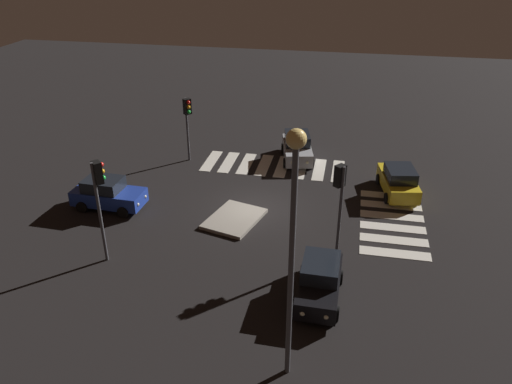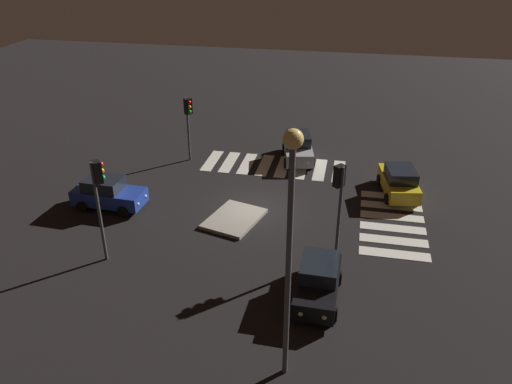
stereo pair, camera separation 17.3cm
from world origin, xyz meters
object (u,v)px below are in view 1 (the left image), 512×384
at_px(traffic_island, 234,219).
at_px(traffic_light_north, 187,114).
at_px(car_yellow, 398,181).
at_px(street_lamp, 293,223).
at_px(car_blue, 108,194).
at_px(car_silver, 297,147).
at_px(traffic_light_west, 99,187).
at_px(traffic_light_south, 339,189).
at_px(car_black, 320,281).

xyz_separation_m(traffic_island, traffic_light_north, (6.76, 4.50, 3.01)).
relative_size(traffic_island, car_yellow, 0.90).
xyz_separation_m(traffic_island, street_lamp, (-9.28, -4.01, 5.67)).
relative_size(car_blue, street_lamp, 0.45).
distance_m(car_blue, street_lamp, 15.15).
height_order(car_silver, car_yellow, car_silver).
relative_size(car_blue, traffic_light_west, 0.81).
height_order(traffic_island, street_lamp, street_lamp).
xyz_separation_m(traffic_light_west, traffic_light_north, (11.13, -0.19, -0.49)).
height_order(car_blue, traffic_light_north, traffic_light_north).
relative_size(traffic_light_west, traffic_light_south, 1.06).
distance_m(car_yellow, traffic_light_west, 15.98).
distance_m(traffic_island, car_silver, 8.57).
relative_size(traffic_light_west, traffic_light_north, 1.16).
distance_m(car_blue, car_yellow, 15.77).
bearing_deg(traffic_light_west, traffic_light_south, -33.70).
height_order(car_black, car_yellow, car_yellow).
bearing_deg(traffic_light_west, car_blue, 69.95).
height_order(car_black, traffic_light_north, traffic_light_north).
bearing_deg(street_lamp, traffic_light_south, -9.11).
xyz_separation_m(car_black, traffic_light_south, (3.01, -0.43, 2.60)).
bearing_deg(car_silver, traffic_light_south, 4.39).
bearing_deg(traffic_light_north, car_silver, 57.76).
bearing_deg(car_silver, traffic_light_west, -40.06).
height_order(traffic_island, car_silver, car_silver).
bearing_deg(car_yellow, car_silver, 49.23).
height_order(traffic_island, traffic_light_west, traffic_light_west).
relative_size(traffic_light_south, street_lamp, 0.52).
xyz_separation_m(car_blue, car_yellow, (4.54, -15.10, 0.01)).
bearing_deg(street_lamp, traffic_island, 23.40).
relative_size(car_black, car_yellow, 0.94).
bearing_deg(traffic_light_south, car_silver, -34.22).
bearing_deg(traffic_light_west, traffic_island, -3.19).
relative_size(traffic_island, traffic_light_south, 0.80).
distance_m(traffic_light_west, street_lamp, 10.23).
bearing_deg(traffic_light_north, car_blue, -64.13).
xyz_separation_m(traffic_light_south, street_lamp, (-7.08, 1.13, 2.36)).
xyz_separation_m(car_blue, traffic_light_west, (-4.41, -2.15, 2.78)).
distance_m(traffic_light_south, street_lamp, 7.55).
height_order(car_blue, car_silver, car_silver).
xyz_separation_m(traffic_island, car_blue, (0.04, 6.85, 0.72)).
distance_m(car_yellow, street_lamp, 15.31).
bearing_deg(car_silver, street_lamp, -5.52).
height_order(traffic_light_west, traffic_light_south, traffic_light_west).
height_order(car_silver, traffic_light_west, traffic_light_west).
bearing_deg(street_lamp, car_blue, 49.38).
bearing_deg(car_yellow, traffic_light_west, 115.06).
relative_size(car_silver, street_lamp, 0.48).
xyz_separation_m(car_black, car_yellow, (9.79, -3.53, 0.02)).
bearing_deg(street_lamp, car_silver, 6.02).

